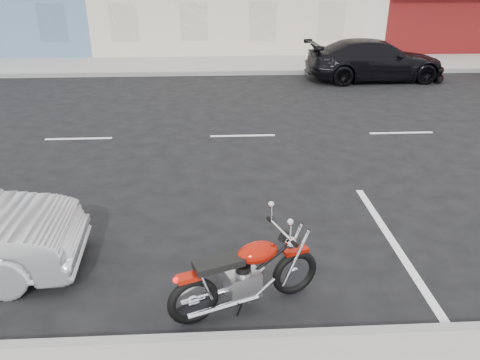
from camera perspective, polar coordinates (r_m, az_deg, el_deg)
The scene contains 6 objects.
ground at distance 11.90m, azimuth 10.03°, elevation 5.50°, with size 120.00×120.00×0.00m, color black.
sidewalk_far at distance 20.13m, azimuth -10.02°, elevation 13.59°, with size 80.00×3.40×0.15m, color gray.
curb_near at distance 5.93m, azimuth -26.85°, elevation -17.95°, with size 80.00×0.12×0.16m, color gray.
curb_far at distance 18.48m, azimuth -10.58°, elevation 12.58°, with size 80.00×0.12×0.16m, color gray.
motorcycle at distance 5.99m, azimuth 6.96°, elevation -10.00°, with size 1.88×0.91×0.99m.
car_far at distance 18.10m, azimuth 16.15°, elevation 13.88°, with size 2.02×4.98×1.45m, color black.
Camera 1 is at (-2.66, -10.94, 3.85)m, focal length 35.00 mm.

